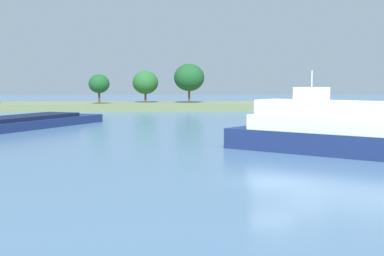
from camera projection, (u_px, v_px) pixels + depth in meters
ground_plane at (272, 182)px, 32.81m from camera, size 400.00×400.00×0.00m
treeline_island at (87, 98)px, 115.89m from camera, size 78.49×16.75×9.58m
white_riverboat at (338, 131)px, 45.15m from camera, size 18.13×15.83×6.88m
channel_buoy_green at (335, 121)px, 70.30m from camera, size 0.70×0.70×1.90m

